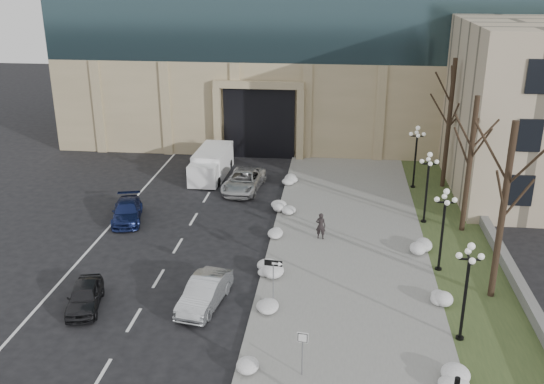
{
  "coord_description": "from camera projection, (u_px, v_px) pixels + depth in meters",
  "views": [
    {
      "loc": [
        2.6,
        -17.43,
        15.53
      ],
      "look_at": [
        -0.95,
        14.34,
        3.5
      ],
      "focal_mm": 40.0,
      "sensor_mm": 36.0,
      "label": 1
    }
  ],
  "objects": [
    {
      "name": "snow_clump_c",
      "position": [
        267.0,
        307.0,
        28.75
      ],
      "size": [
        1.1,
        1.6,
        0.36
      ],
      "primitive_type": "ellipsoid",
      "color": "white",
      "rests_on": "sidewalk"
    },
    {
      "name": "pedestrian",
      "position": [
        321.0,
        226.0,
        36.06
      ],
      "size": [
        0.65,
        0.47,
        1.64
      ],
      "primitive_type": "imported",
      "rotation": [
        0.0,
        0.0,
        3.0
      ],
      "color": "black",
      "rests_on": "sidewalk"
    },
    {
      "name": "snow_clump_g",
      "position": [
        292.0,
        182.0,
        45.24
      ],
      "size": [
        1.1,
        1.6,
        0.36
      ],
      "primitive_type": "ellipsoid",
      "color": "white",
      "rests_on": "sidewalk"
    },
    {
      "name": "tree_near",
      "position": [
        506.0,
        187.0,
        28.11
      ],
      "size": [
        3.2,
        3.2,
        9.0
      ],
      "color": "black",
      "rests_on": "ground"
    },
    {
      "name": "snow_clump_b",
      "position": [
        241.0,
        372.0,
        24.16
      ],
      "size": [
        1.1,
        1.6,
        0.36
      ],
      "primitive_type": "ellipsoid",
      "color": "white",
      "rests_on": "sidewalk"
    },
    {
      "name": "car_c",
      "position": [
        127.0,
        211.0,
        38.99
      ],
      "size": [
        2.79,
        4.66,
        1.26
      ],
      "primitive_type": "imported",
      "rotation": [
        0.0,
        0.0,
        0.25
      ],
      "color": "#172150",
      "rests_on": "ground"
    },
    {
      "name": "keep_sign",
      "position": [
        303.0,
        345.0,
        23.77
      ],
      "size": [
        0.45,
        0.1,
        2.09
      ],
      "rotation": [
        0.0,
        0.0,
        -0.11
      ],
      "color": "slate",
      "rests_on": "ground"
    },
    {
      "name": "tree_mid",
      "position": [
        472.0,
        146.0,
        35.67
      ],
      "size": [
        3.2,
        3.2,
        8.5
      ],
      "color": "black",
      "rests_on": "ground"
    },
    {
      "name": "lamppost_a",
      "position": [
        467.0,
        279.0,
        25.59
      ],
      "size": [
        1.18,
        1.18,
        4.76
      ],
      "color": "black",
      "rests_on": "ground"
    },
    {
      "name": "sidewalk",
      "position": [
        349.0,
        253.0,
        34.59
      ],
      "size": [
        9.0,
        40.0,
        0.12
      ],
      "primitive_type": "cube",
      "color": "gray",
      "rests_on": "ground"
    },
    {
      "name": "car_d",
      "position": [
        244.0,
        181.0,
        44.22
      ],
      "size": [
        2.9,
        5.47,
        1.46
      ],
      "primitive_type": "imported",
      "rotation": [
        0.0,
        0.0,
        -0.09
      ],
      "color": "#BBBBBB",
      "rests_on": "ground"
    },
    {
      "name": "box_truck",
      "position": [
        211.0,
        164.0,
        47.05
      ],
      "size": [
        2.43,
        6.48,
        2.04
      ],
      "rotation": [
        0.0,
        0.0,
        -0.03
      ],
      "color": "white",
      "rests_on": "ground"
    },
    {
      "name": "snow_clump_d",
      "position": [
        267.0,
        269.0,
        32.32
      ],
      "size": [
        1.1,
        1.6,
        0.36
      ],
      "primitive_type": "ellipsoid",
      "color": "white",
      "rests_on": "sidewalk"
    },
    {
      "name": "snow_clump_i",
      "position": [
        439.0,
        297.0,
        29.6
      ],
      "size": [
        1.1,
        1.6,
        0.36
      ],
      "primitive_type": "ellipsoid",
      "color": "white",
      "rests_on": "sidewalk"
    },
    {
      "name": "snow_clump_e",
      "position": [
        277.0,
        232.0,
        36.73
      ],
      "size": [
        1.1,
        1.6,
        0.36
      ],
      "primitive_type": "ellipsoid",
      "color": "white",
      "rests_on": "sidewalk"
    },
    {
      "name": "tree_far",
      "position": [
        451.0,
        106.0,
        42.88
      ],
      "size": [
        3.2,
        3.2,
        9.5
      ],
      "color": "black",
      "rests_on": "ground"
    },
    {
      "name": "car_e",
      "position": [
        201.0,
        161.0,
        48.57
      ],
      "size": [
        1.89,
        4.29,
        1.44
      ],
      "primitive_type": "imported",
      "rotation": [
        0.0,
        0.0,
        0.05
      ],
      "color": "#303036",
      "rests_on": "ground"
    },
    {
      "name": "curb",
      "position": [
        270.0,
        249.0,
        35.06
      ],
      "size": [
        0.3,
        40.0,
        0.14
      ],
      "primitive_type": "cube",
      "color": "gray",
      "rests_on": "ground"
    },
    {
      "name": "snow_clump_f",
      "position": [
        284.0,
        208.0,
        40.44
      ],
      "size": [
        1.1,
        1.6,
        0.36
      ],
      "primitive_type": "ellipsoid",
      "color": "white",
      "rests_on": "sidewalk"
    },
    {
      "name": "stone_wall",
      "position": [
        494.0,
        241.0,
        35.47
      ],
      "size": [
        0.5,
        30.0,
        0.7
      ],
      "primitive_type": "cube",
      "color": "gray",
      "rests_on": "ground"
    },
    {
      "name": "lamppost_c",
      "position": [
        428.0,
        178.0,
        37.68
      ],
      "size": [
        1.18,
        1.18,
        4.76
      ],
      "color": "black",
      "rests_on": "ground"
    },
    {
      "name": "snow_clump_h",
      "position": [
        452.0,
        380.0,
        23.66
      ],
      "size": [
        1.1,
        1.6,
        0.36
      ],
      "primitive_type": "ellipsoid",
      "color": "white",
      "rests_on": "sidewalk"
    },
    {
      "name": "lamppost_d",
      "position": [
        416.0,
        149.0,
        43.73
      ],
      "size": [
        1.18,
        1.18,
        4.76
      ],
      "color": "black",
      "rests_on": "ground"
    },
    {
      "name": "one_way_sign",
      "position": [
        276.0,
        269.0,
        28.66
      ],
      "size": [
        0.91,
        0.26,
        2.45
      ],
      "rotation": [
        0.0,
        0.0,
        -0.1
      ],
      "color": "slate",
      "rests_on": "ground"
    },
    {
      "name": "car_b",
      "position": [
        205.0,
        293.0,
        29.19
      ],
      "size": [
        2.15,
        4.45,
        1.41
      ],
      "primitive_type": "imported",
      "rotation": [
        0.0,
        0.0,
        -0.16
      ],
      "color": "#ADB1B5",
      "rests_on": "ground"
    },
    {
      "name": "lamppost_b",
      "position": [
        444.0,
        219.0,
        31.64
      ],
      "size": [
        1.18,
        1.18,
        4.76
      ],
      "color": "black",
      "rests_on": "ground"
    },
    {
      "name": "car_a",
      "position": [
        85.0,
        296.0,
        29.04
      ],
      "size": [
        2.23,
        3.86,
        1.24
      ],
      "primitive_type": "imported",
      "rotation": [
        0.0,
        0.0,
        0.22
      ],
      "color": "black",
      "rests_on": "ground"
    },
    {
      "name": "grass_strip",
      "position": [
        465.0,
        259.0,
        33.92
      ],
      "size": [
        4.0,
        40.0,
        0.1
      ],
      "primitive_type": "cube",
      "color": "#364824",
      "rests_on": "ground"
    },
    {
      "name": "snow_clump_j",
      "position": [
        420.0,
        247.0,
        34.76
      ],
      "size": [
        1.1,
        1.6,
        0.36
      ],
      "primitive_type": "ellipsoid",
      "color": "white",
      "rests_on": "sidewalk"
    }
  ]
}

